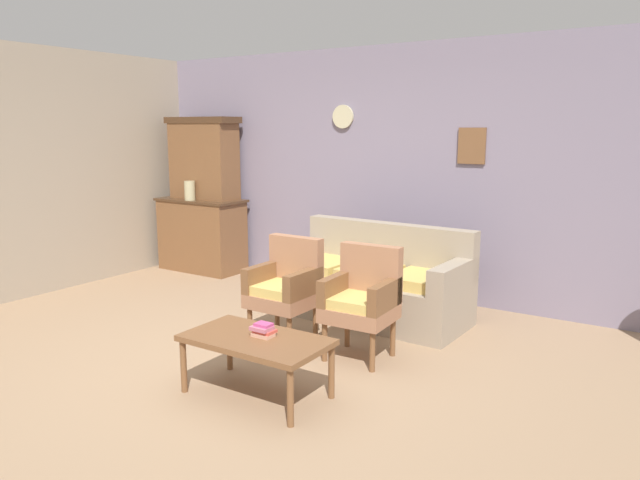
# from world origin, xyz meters

# --- Properties ---
(ground_plane) EXTENTS (7.68, 7.68, 0.00)m
(ground_plane) POSITION_xyz_m (0.00, 0.00, 0.00)
(ground_plane) COLOR #997A5B
(wall_back_with_decor) EXTENTS (6.40, 0.09, 2.70)m
(wall_back_with_decor) POSITION_xyz_m (0.00, 2.63, 1.35)
(wall_back_with_decor) COLOR gray
(wall_back_with_decor) RESTS_ON ground
(side_cabinet) EXTENTS (1.16, 0.55, 0.93)m
(side_cabinet) POSITION_xyz_m (-2.52, 2.25, 0.47)
(side_cabinet) COLOR brown
(side_cabinet) RESTS_ON ground
(cabinet_upper_hutch) EXTENTS (0.99, 0.38, 1.03)m
(cabinet_upper_hutch) POSITION_xyz_m (-2.52, 2.33, 1.45)
(cabinet_upper_hutch) COLOR brown
(cabinet_upper_hutch) RESTS_ON side_cabinet
(vase_on_cabinet) EXTENTS (0.14, 0.14, 0.24)m
(vase_on_cabinet) POSITION_xyz_m (-2.53, 2.08, 1.05)
(vase_on_cabinet) COLOR tan
(vase_on_cabinet) RESTS_ON side_cabinet
(floral_couch) EXTENTS (1.85, 0.87, 0.90)m
(floral_couch) POSITION_xyz_m (0.29, 1.69, 0.33)
(floral_couch) COLOR gray
(floral_couch) RESTS_ON ground
(armchair_near_cabinet) EXTENTS (0.53, 0.50, 0.90)m
(armchair_near_cabinet) POSITION_xyz_m (-0.04, 0.70, 0.50)
(armchair_near_cabinet) COLOR #9E6B4C
(armchair_near_cabinet) RESTS_ON ground
(armchair_by_doorway) EXTENTS (0.54, 0.51, 0.90)m
(armchair_by_doorway) POSITION_xyz_m (0.70, 0.73, 0.50)
(armchair_by_doorway) COLOR #9E6B4C
(armchair_by_doorway) RESTS_ON ground
(coffee_table) EXTENTS (1.00, 0.56, 0.42)m
(coffee_table) POSITION_xyz_m (0.44, -0.30, 0.38)
(coffee_table) COLOR brown
(coffee_table) RESTS_ON ground
(book_stack_on_table) EXTENTS (0.15, 0.13, 0.09)m
(book_stack_on_table) POSITION_xyz_m (0.47, -0.25, 0.46)
(book_stack_on_table) COLOR tan
(book_stack_on_table) RESTS_ON coffee_table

